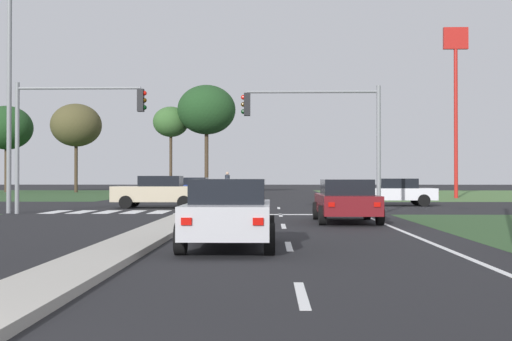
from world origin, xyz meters
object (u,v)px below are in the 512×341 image
Objects in this scene: car_blue_third at (196,188)px; pedestrian_at_median at (227,182)px; treeline_second at (76,125)px; treeline_fourth at (207,110)px; traffic_signal_near_right at (326,124)px; car_beige_near at (159,192)px; street_lamp_near at (507,12)px; treeline_third at (171,122)px; street_lamp_second at (13,84)px; car_silver_second at (229,213)px; car_maroon_sixth at (346,200)px; car_white_fifth at (395,192)px; traffic_signal_near_left at (66,122)px; fastfood_pole_sign at (456,75)px; treeline_near at (7,128)px.

pedestrian_at_median is at bearing 143.06° from car_blue_third.
treeline_second is 14.06m from treeline_fourth.
car_blue_third is at bearing -87.55° from treeline_fourth.
treeline_second reaches higher than traffic_signal_near_right.
street_lamp_near reaches higher than car_beige_near.
street_lamp_near is 33.79m from pedestrian_at_median.
car_blue_third is 17.06m from treeline_third.
street_lamp_second is (-5.42, -4.96, 4.71)m from car_beige_near.
car_silver_second is 0.93× the size of car_blue_third.
street_lamp_near reaches higher than car_maroon_sixth.
car_white_fifth is 14.41m from pedestrian_at_median.
traffic_signal_near_left is at bearing 120.52° from car_silver_second.
fastfood_pole_sign is at bearing 75.88° from street_lamp_near.
treeline_fourth is (13.58, -3.44, 1.17)m from treeline_second.
car_blue_third is 0.52× the size of street_lamp_near.
car_silver_second is at bearing -63.39° from treeline_near.
traffic_signal_near_right is (7.91, -5.36, 2.96)m from car_beige_near.
car_white_fifth is 0.49× the size of street_lamp_near.
traffic_signal_near_left is 3.14× the size of pedestrian_at_median.
car_blue_third is at bearing 106.62° from street_lamp_near.
fastfood_pole_sign is 1.42× the size of treeline_near.
street_lamp_second reaches higher than pedestrian_at_median.
street_lamp_near is at bearing -121.33° from pedestrian_at_median.
car_white_fifth is 22.54m from street_lamp_near.
traffic_signal_near_left is 2.95m from street_lamp_second.
fastfood_pole_sign reaches higher than treeline_third.
treeline_second is at bearing 115.02° from street_lamp_near.
car_white_fifth is at bearing 70.20° from car_silver_second.
car_silver_second is 2.38× the size of pedestrian_at_median.
car_beige_near is 0.51× the size of treeline_near.
treeline_fourth is at bearing 102.56° from street_lamp_near.
car_white_fifth is 0.49× the size of treeline_near.
fastfood_pole_sign is at bearing -50.85° from car_beige_near.
fastfood_pole_sign reaches higher than traffic_signal_near_right.
car_beige_near is 31.37m from treeline_third.
pedestrian_at_median reaches higher than car_blue_third.
traffic_signal_near_right reaches higher than pedestrian_at_median.
fastfood_pole_sign reaches higher than car_maroon_sixth.
treeline_near is 21.44m from treeline_fourth.
traffic_signal_near_left is 0.67× the size of treeline_third.
treeline_second is 1.07× the size of treeline_third.
treeline_third is (-8.77, 48.98, 6.09)m from car_silver_second.
pedestrian_at_median is at bearing 105.99° from traffic_signal_near_right.
treeline_near reaches higher than pedestrian_at_median.
treeline_second is (-22.00, 38.48, 3.02)m from traffic_signal_near_right.
car_beige_near is 0.51× the size of street_lamp_near.
traffic_signal_near_right is 0.66× the size of treeline_near.
treeline_second is at bearing 106.06° from traffic_signal_near_left.
car_blue_third is 0.78× the size of traffic_signal_near_right.
street_lamp_second is 5.63× the size of pedestrian_at_median.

